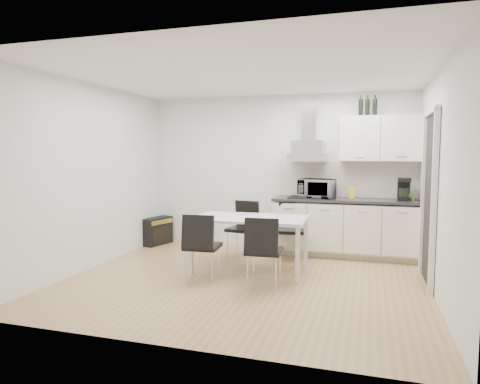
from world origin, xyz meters
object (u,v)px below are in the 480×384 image
(guitar_amp, at_px, (157,231))
(floor_speaker, at_px, (203,236))
(dining_table, at_px, (250,222))
(chair_far_right, at_px, (291,231))
(kitchenette, at_px, (348,204))
(chair_near_right, at_px, (264,252))
(chair_far_left, at_px, (242,230))
(chair_near_left, at_px, (203,247))

(guitar_amp, distance_m, floor_speaker, 0.82)
(dining_table, relative_size, chair_far_right, 1.77)
(chair_far_right, bearing_deg, kitchenette, -155.37)
(chair_near_right, relative_size, floor_speaker, 2.82)
(chair_far_left, height_order, guitar_amp, chair_far_left)
(kitchenette, distance_m, guitar_amp, 3.35)
(kitchenette, height_order, chair_near_right, kitchenette)
(kitchenette, bearing_deg, dining_table, -134.86)
(kitchenette, height_order, dining_table, kitchenette)
(chair_far_left, distance_m, floor_speaker, 1.26)
(chair_near_left, xyz_separation_m, chair_near_right, (0.81, -0.02, 0.00))
(chair_far_left, height_order, chair_near_right, same)
(kitchenette, xyz_separation_m, dining_table, (-1.25, -1.25, -0.15))
(dining_table, bearing_deg, chair_near_right, -62.40)
(kitchenette, xyz_separation_m, chair_near_right, (-0.88, -1.94, -0.39))
(chair_far_right, bearing_deg, chair_near_left, 51.95)
(chair_near_right, bearing_deg, kitchenette, 62.17)
(chair_near_right, distance_m, floor_speaker, 2.68)
(chair_near_left, bearing_deg, kitchenette, 43.58)
(chair_far_left, xyz_separation_m, chair_near_left, (-0.13, -1.32, 0.00))
(guitar_amp, bearing_deg, chair_far_right, 6.25)
(chair_near_left, bearing_deg, floor_speaker, 106.85)
(chair_far_left, xyz_separation_m, guitar_amp, (-1.74, 0.51, -0.20))
(floor_speaker, bearing_deg, guitar_amp, 179.26)
(chair_far_right, bearing_deg, chair_far_left, 0.90)
(chair_far_right, height_order, chair_near_left, same)
(kitchenette, relative_size, chair_far_right, 2.86)
(chair_near_right, bearing_deg, chair_far_right, 84.08)
(kitchenette, distance_m, dining_table, 1.78)
(guitar_amp, bearing_deg, chair_far_left, -0.60)
(chair_far_left, distance_m, chair_far_right, 0.75)
(kitchenette, height_order, chair_far_left, kitchenette)
(dining_table, height_order, chair_far_right, chair_far_right)
(chair_far_right, distance_m, chair_near_left, 1.67)
(chair_far_left, relative_size, floor_speaker, 2.82)
(kitchenette, xyz_separation_m, chair_far_left, (-1.56, -0.59, -0.39))
(chair_far_left, bearing_deg, chair_near_left, 92.86)
(chair_near_left, distance_m, floor_speaker, 2.26)
(kitchenette, xyz_separation_m, guitar_amp, (-3.30, -0.08, -0.59))
(chair_far_right, relative_size, guitar_amp, 1.41)
(chair_near_left, relative_size, chair_near_right, 1.00)
(kitchenette, bearing_deg, chair_near_right, -114.40)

